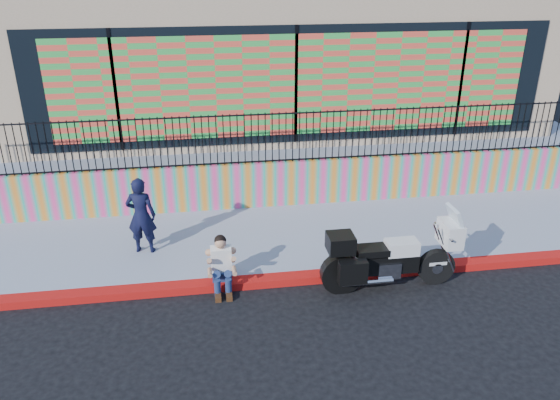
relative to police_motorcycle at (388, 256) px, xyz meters
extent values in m
plane|color=black|center=(-0.93, 0.43, -0.66)|extent=(90.00, 90.00, 0.00)
cube|color=red|center=(-0.93, 0.43, -0.58)|extent=(16.00, 0.30, 0.15)
cube|color=#99A3B8|center=(-0.93, 2.08, -0.58)|extent=(16.00, 3.00, 0.15)
cube|color=#FF438E|center=(-0.93, 3.68, 0.04)|extent=(16.00, 0.20, 1.10)
cube|color=#99A3B8|center=(-0.93, 8.78, -0.03)|extent=(16.00, 10.00, 1.25)
cube|color=tan|center=(-0.93, 8.58, 2.59)|extent=(14.00, 8.00, 4.00)
cube|color=black|center=(-0.93, 4.56, 2.19)|extent=(12.60, 0.04, 2.80)
cube|color=#FE4E38|center=(-0.93, 4.53, 2.19)|extent=(11.48, 0.02, 2.40)
cylinder|color=black|center=(0.96, 0.00, -0.31)|extent=(0.71, 0.15, 0.71)
cylinder|color=black|center=(-0.86, 0.00, -0.31)|extent=(0.71, 0.15, 0.71)
cube|color=black|center=(0.05, 0.00, -0.12)|extent=(1.02, 0.30, 0.36)
cube|color=silver|center=(0.00, 0.00, -0.23)|extent=(0.43, 0.36, 0.32)
cube|color=white|center=(0.24, 0.00, 0.18)|extent=(0.59, 0.34, 0.26)
cube|color=black|center=(-0.33, 0.00, 0.15)|extent=(0.59, 0.36, 0.13)
cube|color=white|center=(1.15, 0.00, 0.39)|extent=(0.32, 0.56, 0.45)
cube|color=silver|center=(1.19, 0.00, 0.73)|extent=(0.20, 0.49, 0.36)
cube|color=black|center=(-0.91, 0.00, 0.36)|extent=(0.47, 0.45, 0.32)
cube|color=black|center=(-0.75, -0.32, -0.07)|extent=(0.51, 0.19, 0.43)
cube|color=black|center=(-0.75, 0.32, -0.07)|extent=(0.51, 0.19, 0.43)
cube|color=white|center=(0.96, 0.00, -0.20)|extent=(0.34, 0.17, 0.06)
imported|color=black|center=(-4.53, 1.82, 0.29)|extent=(0.64, 0.48, 1.60)
cube|color=navy|center=(-3.03, 0.52, -0.42)|extent=(0.36, 0.28, 0.18)
cube|color=white|center=(-3.03, 0.48, -0.07)|extent=(0.38, 0.27, 0.54)
sphere|color=tan|center=(-3.03, 0.44, 0.29)|extent=(0.21, 0.21, 0.21)
cube|color=#472814|center=(-3.13, 0.08, -0.61)|extent=(0.11, 0.26, 0.10)
cube|color=#472814|center=(-2.93, 0.08, -0.61)|extent=(0.11, 0.26, 0.10)
camera|label=1|loc=(-3.26, -8.29, 5.02)|focal=35.00mm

